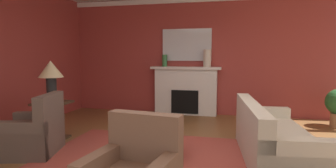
% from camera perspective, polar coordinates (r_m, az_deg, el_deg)
% --- Properties ---
extents(ground_plane, '(9.34, 9.34, 0.00)m').
position_cam_1_polar(ground_plane, '(4.32, 2.61, -15.05)').
color(ground_plane, brown).
extents(wall_fireplace, '(7.79, 0.12, 3.02)m').
position_cam_1_polar(wall_fireplace, '(7.32, 7.63, 5.64)').
color(wall_fireplace, '#9E3833').
rests_on(wall_fireplace, ground_plane).
extents(area_rug, '(3.25, 2.22, 0.01)m').
position_cam_1_polar(area_rug, '(4.46, -3.37, -14.27)').
color(area_rug, '#993D33').
rests_on(area_rug, ground_plane).
extents(fireplace, '(1.80, 0.35, 1.25)m').
position_cam_1_polar(fireplace, '(7.24, 3.63, -1.65)').
color(fireplace, white).
rests_on(fireplace, ground_plane).
extents(mantel_mirror, '(1.28, 0.04, 0.82)m').
position_cam_1_polar(mantel_mirror, '(7.30, 3.86, 8.01)').
color(mantel_mirror, silver).
extents(sofa, '(1.11, 2.18, 0.85)m').
position_cam_1_polar(sofa, '(4.43, 20.57, -10.86)').
color(sofa, beige).
rests_on(sofa, ground_plane).
extents(armchair_near_window, '(0.97, 0.97, 0.95)m').
position_cam_1_polar(armchair_near_window, '(4.90, -25.98, -9.35)').
color(armchair_near_window, brown).
rests_on(armchair_near_window, ground_plane).
extents(coffee_table, '(1.00, 1.00, 0.45)m').
position_cam_1_polar(coffee_table, '(4.36, -3.39, -10.21)').
color(coffee_table, '#3D2D1E').
rests_on(coffee_table, ground_plane).
extents(side_table, '(0.56, 0.56, 0.70)m').
position_cam_1_polar(side_table, '(5.53, -22.54, -6.49)').
color(side_table, '#3D2D1E').
rests_on(side_table, ground_plane).
extents(table_lamp, '(0.44, 0.44, 0.75)m').
position_cam_1_polar(table_lamp, '(5.42, -22.89, 2.07)').
color(table_lamp, black).
rests_on(table_lamp, side_table).
extents(vase_mantel_right, '(0.19, 0.19, 0.44)m').
position_cam_1_polar(vase_mantel_right, '(7.05, 8.04, 5.25)').
color(vase_mantel_right, beige).
rests_on(vase_mantel_right, fireplace).
extents(vase_mantel_left, '(0.13, 0.13, 0.31)m').
position_cam_1_polar(vase_mantel_left, '(7.24, -0.70, 4.82)').
color(vase_mantel_left, '#33703D').
rests_on(vase_mantel_left, fireplace).
extents(book_red_cover, '(0.28, 0.26, 0.03)m').
position_cam_1_polar(book_red_cover, '(4.31, -4.45, -8.59)').
color(book_red_cover, navy).
rests_on(book_red_cover, coffee_table).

